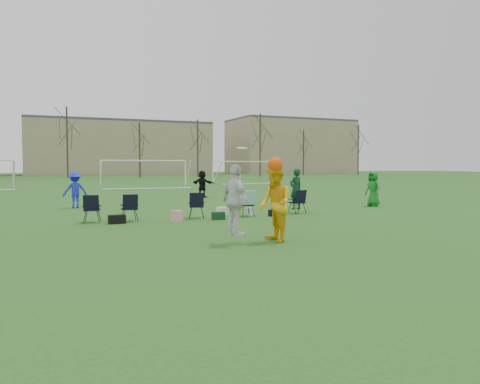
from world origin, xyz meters
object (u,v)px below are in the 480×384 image
goal_right (242,166)px  fielder_black (202,184)px  center_contest (261,202)px  goal_mid (144,166)px  fielder_green_far (373,189)px  fielder_blue (75,190)px

goal_right → fielder_black: bearing=-128.2°
fielder_black → goal_right: goal_right is taller
fielder_black → center_contest: bearing=128.2°
goal_right → center_contest: bearing=-121.1°
fielder_black → goal_mid: size_ratio=0.23×
fielder_black → goal_right: (11.19, 19.22, 1.09)m
fielder_green_far → center_contest: bearing=-58.2°
goal_right → goal_mid: bearing=-161.4°
fielder_blue → center_contest: bearing=102.7°
fielder_green_far → goal_mid: bearing=-169.9°
fielder_green_far → goal_mid: goal_mid is taller
fielder_blue → center_contest: size_ratio=0.69×
fielder_black → center_contest: 17.25m
fielder_blue → center_contest: 12.76m
fielder_black → fielder_blue: bearing=82.2°
fielder_green_far → center_contest: size_ratio=0.70×
fielder_green_far → center_contest: center_contest is taller
goal_mid → goal_right: (12.00, 6.00, 0.00)m
fielder_blue → fielder_black: bearing=-153.7°
center_contest → fielder_blue: bearing=106.5°
fielder_blue → fielder_green_far: (13.33, -4.77, 0.01)m
fielder_green_far → fielder_black: size_ratio=1.02×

